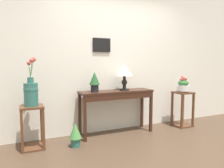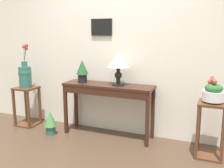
{
  "view_description": "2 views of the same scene",
  "coord_description": "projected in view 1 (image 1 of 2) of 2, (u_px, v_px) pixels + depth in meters",
  "views": [
    {
      "loc": [
        -1.66,
        -2.03,
        1.25
      ],
      "look_at": [
        -0.19,
        1.24,
        0.91
      ],
      "focal_mm": 33.24,
      "sensor_mm": 36.0,
      "label": 1
    },
    {
      "loc": [
        1.36,
        -2.1,
        1.53
      ],
      "look_at": [
        -0.05,
        1.29,
        0.79
      ],
      "focal_mm": 41.72,
      "sensor_mm": 36.0,
      "label": 2
    }
  ],
  "objects": [
    {
      "name": "pedestal_stand_right",
      "position": [
        182.0,
        109.0,
        4.18
      ],
      "size": [
        0.33,
        0.33,
        0.7
      ],
      "color": "#56331E",
      "rests_on": "ground"
    },
    {
      "name": "ground_plane",
      "position": [
        166.0,
        163.0,
        2.64
      ],
      "size": [
        12.0,
        12.0,
        0.01
      ],
      "primitive_type": "cube",
      "color": "#4C3828"
    },
    {
      "name": "table_lamp",
      "position": [
        124.0,
        72.0,
        3.7
      ],
      "size": [
        0.3,
        0.3,
        0.46
      ],
      "color": "black",
      "rests_on": "console_table"
    },
    {
      "name": "potted_plant_floor",
      "position": [
        75.0,
        134.0,
        3.13
      ],
      "size": [
        0.19,
        0.19,
        0.37
      ],
      "color": "#2D665B",
      "rests_on": "ground"
    },
    {
      "name": "back_wall_with_art",
      "position": [
        115.0,
        56.0,
        3.9
      ],
      "size": [
        9.0,
        0.13,
        2.8
      ],
      "color": "silver",
      "rests_on": "ground"
    },
    {
      "name": "flower_vase_tall_left",
      "position": [
        31.0,
        91.0,
        3.01
      ],
      "size": [
        0.21,
        0.22,
        0.71
      ],
      "color": "#2D665B",
      "rests_on": "pedestal_stand_left"
    },
    {
      "name": "console_table",
      "position": [
        117.0,
        97.0,
        3.66
      ],
      "size": [
        1.33,
        0.37,
        0.78
      ],
      "color": "#381E14",
      "rests_on": "ground"
    },
    {
      "name": "planter_bowl_wide_right",
      "position": [
        183.0,
        86.0,
        4.13
      ],
      "size": [
        0.25,
        0.25,
        0.32
      ],
      "color": "silver",
      "rests_on": "pedestal_stand_right"
    },
    {
      "name": "pedestal_stand_left",
      "position": [
        32.0,
        127.0,
        3.06
      ],
      "size": [
        0.33,
        0.33,
        0.64
      ],
      "color": "#56331E",
      "rests_on": "ground"
    },
    {
      "name": "potted_plant_on_console",
      "position": [
        95.0,
        81.0,
        3.48
      ],
      "size": [
        0.18,
        0.18,
        0.33
      ],
      "color": "black",
      "rests_on": "console_table"
    }
  ]
}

